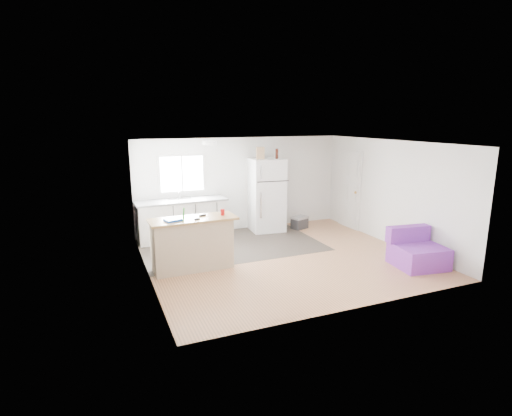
{
  "coord_description": "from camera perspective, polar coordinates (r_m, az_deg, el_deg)",
  "views": [
    {
      "loc": [
        -3.58,
        -7.16,
        2.87
      ],
      "look_at": [
        -0.33,
        0.7,
        0.96
      ],
      "focal_mm": 28.0,
      "sensor_mm": 36.0,
      "label": 1
    }
  ],
  "objects": [
    {
      "name": "ceiling_fixture",
      "position": [
        8.7,
        -6.66,
        9.24
      ],
      "size": [
        0.3,
        0.3,
        0.07
      ],
      "primitive_type": "cylinder",
      "color": "white",
      "rests_on": "ceiling"
    },
    {
      "name": "kitchen_cabinets",
      "position": [
        9.81,
        -10.52,
        -1.57
      ],
      "size": [
        2.19,
        0.75,
        1.25
      ],
      "rotation": [
        0.0,
        0.0,
        0.03
      ],
      "color": "white",
      "rests_on": "floor"
    },
    {
      "name": "cooler",
      "position": [
        10.68,
        6.24,
        -2.06
      ],
      "size": [
        0.5,
        0.42,
        0.33
      ],
      "rotation": [
        0.0,
        0.0,
        0.33
      ],
      "color": "#2E2D30",
      "rests_on": "floor"
    },
    {
      "name": "mop",
      "position": [
        7.72,
        -10.84,
        -7.55
      ],
      "size": [
        0.23,
        0.36,
        1.29
      ],
      "rotation": [
        0.0,
        0.0,
        0.14
      ],
      "color": "green",
      "rests_on": "floor"
    },
    {
      "name": "bottle_left",
      "position": [
        10.15,
        2.98,
        7.74
      ],
      "size": [
        0.09,
        0.09,
        0.25
      ],
      "primitive_type": "cylinder",
      "rotation": [
        0.0,
        0.0,
        0.25
      ],
      "color": "#341009",
      "rests_on": "refrigerator"
    },
    {
      "name": "red_cup",
      "position": [
        7.84,
        -4.8,
        -0.59
      ],
      "size": [
        0.08,
        0.08,
        0.12
      ],
      "primitive_type": "cylinder",
      "rotation": [
        0.0,
        0.0,
        -0.01
      ],
      "color": "red",
      "rests_on": "peninsula"
    },
    {
      "name": "cardboard_box",
      "position": [
        10.07,
        0.62,
        7.86
      ],
      "size": [
        0.22,
        0.14,
        0.3
      ],
      "primitive_type": "cube",
      "rotation": [
        0.0,
        0.0,
        -0.23
      ],
      "color": "tan",
      "rests_on": "refrigerator"
    },
    {
      "name": "peninsula",
      "position": [
        7.81,
        -9.05,
        -5.03
      ],
      "size": [
        1.67,
        0.67,
        1.02
      ],
      "rotation": [
        0.0,
        0.0,
        0.02
      ],
      "color": "tan",
      "rests_on": "floor"
    },
    {
      "name": "tool_b",
      "position": [
        7.55,
        -8.43,
        -1.56
      ],
      "size": [
        0.11,
        0.06,
        0.03
      ],
      "primitive_type": "cube",
      "rotation": [
        0.0,
        0.0,
        0.26
      ],
      "color": "black",
      "rests_on": "peninsula"
    },
    {
      "name": "room",
      "position": [
        8.17,
        4.0,
        0.85
      ],
      "size": [
        5.51,
        5.01,
        2.41
      ],
      "color": "#96613F",
      "rests_on": "ground"
    },
    {
      "name": "window",
      "position": [
        9.94,
        -10.54,
        4.84
      ],
      "size": [
        1.18,
        0.06,
        0.98
      ],
      "color": "white",
      "rests_on": "back_wall"
    },
    {
      "name": "tool_a",
      "position": [
        7.83,
        -7.65,
        -1.01
      ],
      "size": [
        0.15,
        0.1,
        0.03
      ],
      "primitive_type": "cube",
      "rotation": [
        0.0,
        0.0,
        0.41
      ],
      "color": "black",
      "rests_on": "peninsula"
    },
    {
      "name": "purple_seat",
      "position": [
        8.57,
        21.97,
        -5.91
      ],
      "size": [
        1.02,
        0.98,
        0.75
      ],
      "rotation": [
        0.0,
        0.0,
        -0.14
      ],
      "color": "purple",
      "rests_on": "floor"
    },
    {
      "name": "interior_door",
      "position": [
        10.91,
        13.24,
        2.56
      ],
      "size": [
        0.11,
        0.92,
        2.1
      ],
      "color": "white",
      "rests_on": "right_wall"
    },
    {
      "name": "blue_tray",
      "position": [
        7.54,
        -11.73,
        -1.68
      ],
      "size": [
        0.35,
        0.29,
        0.04
      ],
      "primitive_type": "cube",
      "rotation": [
        0.0,
        0.0,
        0.26
      ],
      "color": "blue",
      "rests_on": "peninsula"
    },
    {
      "name": "bottle_right",
      "position": [
        10.25,
        3.01,
        7.78
      ],
      "size": [
        0.07,
        0.07,
        0.25
      ],
      "primitive_type": "cylinder",
      "rotation": [
        0.0,
        0.0,
        -0.06
      ],
      "color": "#341009",
      "rests_on": "refrigerator"
    },
    {
      "name": "vinyl_zone",
      "position": [
        9.33,
        -3.56,
        -5.25
      ],
      "size": [
        4.05,
        2.5,
        0.0
      ],
      "primitive_type": "cube",
      "color": "#2D2722",
      "rests_on": "floor"
    },
    {
      "name": "refrigerator",
      "position": [
        10.31,
        1.53,
        1.87
      ],
      "size": [
        0.89,
        0.85,
        1.87
      ],
      "rotation": [
        0.0,
        0.0,
        -0.08
      ],
      "color": "white",
      "rests_on": "floor"
    },
    {
      "name": "cleaner_jug",
      "position": [
        7.94,
        -6.31,
        -7.57
      ],
      "size": [
        0.16,
        0.14,
        0.3
      ],
      "rotation": [
        0.0,
        0.0,
        0.32
      ],
      "color": "silver",
      "rests_on": "floor"
    }
  ]
}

